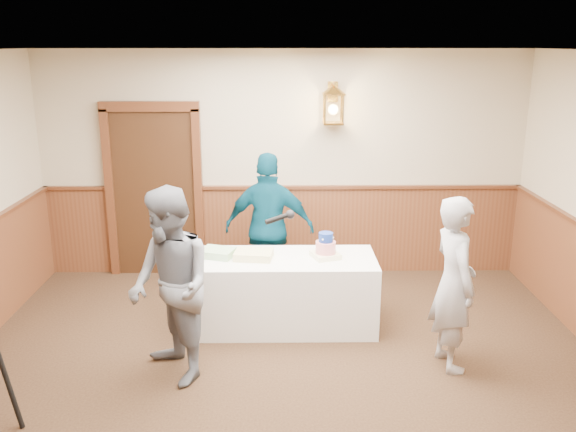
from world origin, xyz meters
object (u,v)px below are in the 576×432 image
sheet_cake_green (218,253)px  interviewer (171,286)px  assistant_p (269,228)px  sheet_cake_yellow (254,255)px  baker (454,284)px  display_table (288,292)px  tiered_cake (326,248)px

sheet_cake_green → interviewer: 1.11m
sheet_cake_green → assistant_p: bearing=50.6°
sheet_cake_yellow → baker: bearing=-24.5°
display_table → interviewer: bearing=-134.8°
baker → assistant_p: size_ratio=0.94×
display_table → assistant_p: assistant_p is taller
assistant_p → interviewer: bearing=71.0°
tiered_cake → sheet_cake_green: bearing=177.5°
baker → assistant_p: (-1.67, 1.52, 0.06)m
display_table → sheet_cake_green: (-0.72, 0.05, 0.41)m
sheet_cake_yellow → sheet_cake_green: bearing=170.5°
sheet_cake_yellow → display_table: bearing=1.8°
tiered_cake → sheet_cake_yellow: (-0.73, -0.01, -0.06)m
display_table → baker: bearing=-29.7°
display_table → sheet_cake_yellow: (-0.35, -0.01, 0.41)m
tiered_cake → sheet_cake_green: size_ratio=1.00×
interviewer → assistant_p: 1.89m
tiered_cake → baker: baker is taller
assistant_p → sheet_cake_yellow: bearing=84.4°
assistant_p → tiered_cake: bearing=136.9°
display_table → interviewer: size_ratio=1.04×
sheet_cake_yellow → assistant_p: assistant_p is taller
sheet_cake_green → interviewer: size_ratio=0.19×
interviewer → sheet_cake_green: bearing=132.8°
display_table → sheet_cake_yellow: size_ratio=4.77×
sheet_cake_green → baker: baker is taller
tiered_cake → assistant_p: size_ratio=0.19×
tiered_cake → sheet_cake_yellow: size_ratio=0.87×
sheet_cake_green → baker: bearing=-22.1°
baker → tiered_cake: bearing=43.2°
sheet_cake_yellow → assistant_p: size_ratio=0.22×
baker → sheet_cake_green: bearing=58.9°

